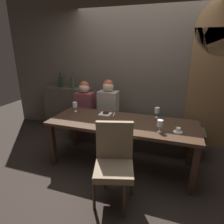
# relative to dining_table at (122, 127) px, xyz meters

# --- Properties ---
(ground) EXTENTS (9.00, 9.00, 0.00)m
(ground) POSITION_rel_dining_table_xyz_m (0.00, 0.00, -0.65)
(ground) COLOR black
(back_wall_tiled) EXTENTS (6.00, 0.12, 3.00)m
(back_wall_tiled) POSITION_rel_dining_table_xyz_m (0.00, 1.22, 0.85)
(back_wall_tiled) COLOR brown
(back_wall_tiled) RESTS_ON ground
(arched_door) EXTENTS (0.90, 0.05, 2.55)m
(arched_door) POSITION_rel_dining_table_xyz_m (1.35, 1.15, 0.71)
(arched_door) COLOR brown
(arched_door) RESTS_ON ground
(back_counter) EXTENTS (1.10, 0.28, 0.95)m
(back_counter) POSITION_rel_dining_table_xyz_m (-1.55, 1.04, -0.18)
(back_counter) COLOR #494138
(back_counter) RESTS_ON ground
(dining_table) EXTENTS (2.20, 0.84, 0.74)m
(dining_table) POSITION_rel_dining_table_xyz_m (0.00, 0.00, 0.00)
(dining_table) COLOR #342217
(dining_table) RESTS_ON ground
(banquette_bench) EXTENTS (2.50, 0.44, 0.45)m
(banquette_bench) POSITION_rel_dining_table_xyz_m (0.00, 0.70, -0.42)
(banquette_bench) COLOR #312A23
(banquette_bench) RESTS_ON ground
(chair_near_side) EXTENTS (0.55, 0.55, 0.98)m
(chair_near_side) POSITION_rel_dining_table_xyz_m (0.11, -0.72, -0.09)
(chair_near_side) COLOR #3D281C
(chair_near_side) RESTS_ON ground
(diner_redhead) EXTENTS (0.36, 0.24, 0.73)m
(diner_redhead) POSITION_rel_dining_table_xyz_m (-0.96, 0.68, 0.14)
(diner_redhead) COLOR brown
(diner_redhead) RESTS_ON banquette_bench
(diner_bearded) EXTENTS (0.36, 0.24, 0.79)m
(diner_bearded) POSITION_rel_dining_table_xyz_m (-0.47, 0.68, 0.17)
(diner_bearded) COLOR #9E9384
(diner_bearded) RESTS_ON banquette_bench
(wine_bottle_dark_red) EXTENTS (0.08, 0.08, 0.33)m
(wine_bottle_dark_red) POSITION_rel_dining_table_xyz_m (-1.72, 1.05, 0.42)
(wine_bottle_dark_red) COLOR black
(wine_bottle_dark_red) RESTS_ON back_counter
(wine_bottle_pale_label) EXTENTS (0.08, 0.08, 0.33)m
(wine_bottle_pale_label) POSITION_rel_dining_table_xyz_m (-1.39, 1.02, 0.42)
(wine_bottle_pale_label) COLOR #384728
(wine_bottle_pale_label) RESTS_ON back_counter
(wine_glass_near_left) EXTENTS (0.08, 0.08, 0.16)m
(wine_glass_near_left) POSITION_rel_dining_table_xyz_m (0.56, -0.19, 0.20)
(wine_glass_near_left) COLOR silver
(wine_glass_near_left) RESTS_ON dining_table
(wine_glass_far_right) EXTENTS (0.08, 0.08, 0.16)m
(wine_glass_far_right) POSITION_rel_dining_table_xyz_m (-0.91, 0.20, 0.20)
(wine_glass_far_right) COLOR silver
(wine_glass_far_right) RESTS_ON dining_table
(wine_glass_far_left) EXTENTS (0.08, 0.08, 0.16)m
(wine_glass_far_left) POSITION_rel_dining_table_xyz_m (0.46, 0.34, 0.20)
(wine_glass_far_left) COLOR silver
(wine_glass_far_left) RESTS_ON dining_table
(espresso_cup) EXTENTS (0.12, 0.12, 0.06)m
(espresso_cup) POSITION_rel_dining_table_xyz_m (0.80, -0.13, 0.11)
(espresso_cup) COLOR white
(espresso_cup) RESTS_ON dining_table
(dessert_plate) EXTENTS (0.19, 0.19, 0.05)m
(dessert_plate) POSITION_rel_dining_table_xyz_m (-0.35, 0.23, 0.10)
(dessert_plate) COLOR white
(dessert_plate) RESTS_ON dining_table
(fork_on_table) EXTENTS (0.05, 0.17, 0.01)m
(fork_on_table) POSITION_rel_dining_table_xyz_m (-0.22, 0.26, 0.09)
(fork_on_table) COLOR silver
(fork_on_table) RESTS_ON dining_table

